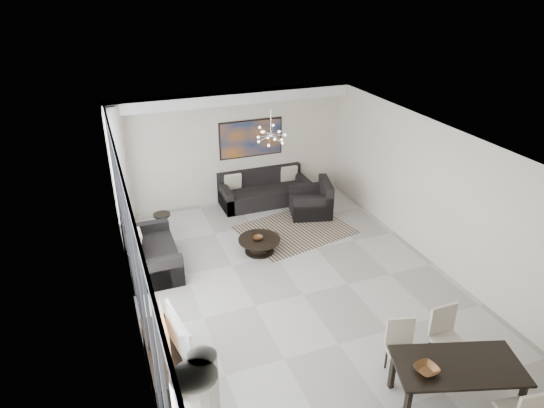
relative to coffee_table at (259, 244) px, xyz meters
name	(u,v)px	position (x,y,z in m)	size (l,w,h in m)	color
room_shell	(329,223)	(0.71, -1.75, 1.27)	(6.00, 9.00, 2.90)	#A8A39B
window_wall	(139,257)	(-2.61, -1.75, 1.29)	(0.37, 8.95, 2.90)	white
soffit	(233,98)	(0.25, 2.55, 2.59)	(5.98, 0.40, 0.26)	white
painting	(251,139)	(0.75, 2.72, 1.47)	(1.68, 0.04, 0.98)	#A85B17
chandelier	(271,135)	(0.55, 0.75, 2.17)	(0.66, 0.66, 0.71)	silver
rug	(295,230)	(1.10, 0.63, -0.17)	(2.42, 1.86, 0.01)	black
coffee_table	(259,244)	(0.00, 0.00, 0.00)	(0.91, 0.91, 0.32)	black
bowl_coffee	(258,238)	(-0.04, -0.01, 0.18)	(0.24, 0.24, 0.07)	brown
sofa_main	(264,192)	(0.94, 2.32, 0.10)	(2.29, 0.94, 0.83)	black
loveseat	(149,255)	(-2.30, 0.19, 0.12)	(0.99, 1.76, 0.88)	black
armchair	(312,203)	(1.84, 1.28, 0.11)	(1.20, 1.23, 0.86)	black
side_table	(162,221)	(-1.82, 1.49, 0.18)	(0.39, 0.39, 0.54)	black
tv_console	(164,362)	(-2.51, -2.85, 0.07)	(0.45, 1.61, 0.50)	black
television	(173,334)	(-2.35, -2.92, 0.60)	(0.97, 0.13, 0.56)	gray
dining_table	(457,369)	(1.16, -4.82, 0.45)	(1.90, 1.34, 0.72)	black
dining_chair_nw	(401,344)	(0.81, -4.03, 0.35)	(0.52, 0.52, 0.93)	beige
dining_chair_ne	(445,332)	(1.55, -4.09, 0.39)	(0.46, 0.46, 1.00)	beige
bowl_dining	(427,370)	(0.67, -4.77, 0.57)	(0.31, 0.31, 0.07)	brown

